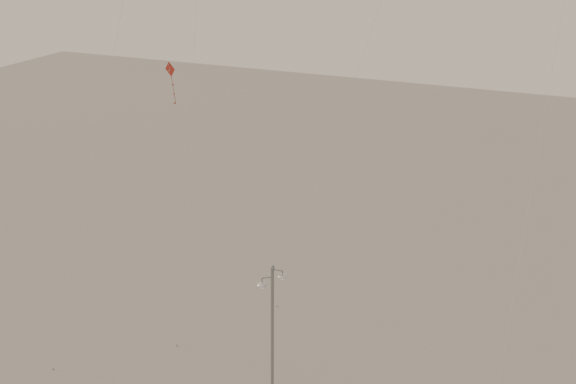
% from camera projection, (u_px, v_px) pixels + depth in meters
% --- Properties ---
extents(street_lamp, '(1.52, 0.90, 8.24)m').
position_uv_depth(street_lamp, '(272.00, 328.00, 34.47)').
color(street_lamp, gray).
rests_on(street_lamp, ground).
extents(kite_1, '(1.29, 4.72, 27.12)m').
position_uv_depth(kite_1, '(196.00, 17.00, 34.88)').
color(kite_1, '#332C2A').
rests_on(kite_1, ground).
extents(kite_3, '(1.93, 6.94, 18.41)m').
position_uv_depth(kite_3, '(155.00, 151.00, 31.12)').
color(kite_3, maroon).
rests_on(kite_3, ground).
extents(kite_4, '(0.40, 7.49, 25.38)m').
position_uv_depth(kite_4, '(553.00, 63.00, 27.53)').
color(kite_4, '#332C2A').
rests_on(kite_4, ground).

